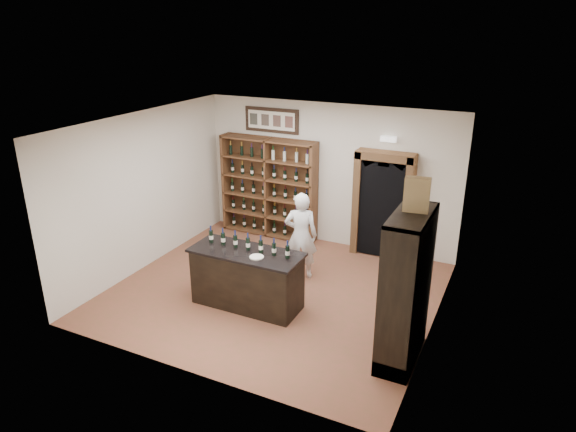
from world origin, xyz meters
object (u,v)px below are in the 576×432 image
object	(u,v)px
tasting_counter	(247,279)
shopkeeper	(301,236)
wine_shelf	(270,187)
side_cabinet	(406,312)
wine_crate	(417,195)
counter_bottle_0	(211,236)

from	to	relation	value
tasting_counter	shopkeeper	bearing A→B (deg)	74.38
wine_shelf	side_cabinet	size ratio (longest dim) A/B	1.00
wine_shelf	wine_crate	bearing A→B (deg)	-39.50
tasting_counter	side_cabinet	xyz separation A→B (m)	(2.72, -0.30, 0.26)
side_cabinet	shopkeeper	bearing A→B (deg)	144.95
tasting_counter	wine_crate	xyz separation A→B (m)	(2.70, -0.20, 1.94)
shopkeeper	side_cabinet	bearing A→B (deg)	125.63
wine_shelf	shopkeeper	xyz separation A→B (m)	(1.48, -1.59, -0.27)
wine_crate	shopkeeper	bearing A→B (deg)	138.91
side_cabinet	tasting_counter	bearing A→B (deg)	173.72
side_cabinet	wine_crate	xyz separation A→B (m)	(-0.02, 0.10, 1.68)
counter_bottle_0	wine_crate	xyz separation A→B (m)	(3.42, -0.27, 1.32)
wine_crate	wine_shelf	bearing A→B (deg)	133.06
tasting_counter	wine_crate	world-z (taller)	wine_crate
shopkeeper	counter_bottle_0	bearing A→B (deg)	30.09
wine_shelf	wine_crate	world-z (taller)	wine_crate
tasting_counter	side_cabinet	size ratio (longest dim) A/B	0.85
tasting_counter	shopkeeper	world-z (taller)	shopkeeper
counter_bottle_0	shopkeeper	bearing A→B (deg)	49.42
wine_shelf	shopkeeper	size ratio (longest dim) A/B	1.33
wine_shelf	wine_crate	xyz separation A→B (m)	(3.80, -3.13, 1.33)
side_cabinet	wine_crate	bearing A→B (deg)	103.57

